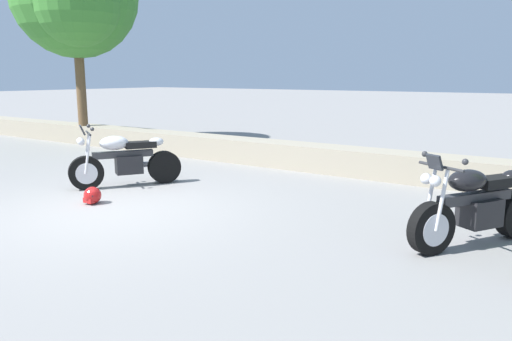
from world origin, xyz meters
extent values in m
plane|color=gray|center=(0.00, 0.00, 0.00)|extent=(120.00, 120.00, 0.00)
cube|color=gray|center=(0.00, 4.80, 0.28)|extent=(36.00, 0.80, 0.55)
cylinder|color=black|center=(-1.50, 0.73, 0.31)|extent=(0.44, 0.60, 0.62)
cylinder|color=black|center=(-0.75, 1.96, 0.31)|extent=(0.48, 0.62, 0.62)
cylinder|color=silver|center=(-1.50, 0.73, 0.31)|extent=(0.34, 0.41, 0.38)
cube|color=black|center=(-1.10, 1.38, 0.41)|extent=(0.52, 0.58, 0.34)
cube|color=#2D2D30|center=(-1.15, 1.30, 0.61)|extent=(0.69, 1.01, 0.12)
ellipsoid|color=#BCBCC1|center=(-1.23, 1.17, 0.83)|extent=(0.56, 0.62, 0.26)
cube|color=black|center=(-0.98, 1.58, 0.77)|extent=(0.51, 0.61, 0.12)
ellipsoid|color=#BCBCC1|center=(-0.83, 1.84, 0.81)|extent=(0.33, 0.35, 0.16)
cylinder|color=#2D2D30|center=(-1.46, 0.79, 1.03)|extent=(0.58, 0.37, 0.04)
sphere|color=silver|center=(-1.47, 0.64, 0.89)|extent=(0.13, 0.13, 0.13)
sphere|color=silver|center=(-1.59, 0.71, 0.89)|extent=(0.13, 0.13, 0.13)
cube|color=#26282D|center=(-1.51, 0.71, 1.09)|extent=(0.22, 0.19, 0.18)
cylinder|color=silver|center=(-1.02, 1.83, 0.36)|extent=(0.29, 0.38, 0.11)
cylinder|color=silver|center=(-1.40, 0.71, 0.67)|extent=(0.12, 0.16, 0.73)
cylinder|color=silver|center=(-1.56, 0.81, 0.67)|extent=(0.12, 0.16, 0.73)
sphere|color=#2D2D30|center=(-1.18, 0.67, 1.13)|extent=(0.07, 0.07, 0.07)
sphere|color=#2D2D30|center=(-1.70, 0.98, 1.13)|extent=(0.07, 0.07, 0.07)
cylinder|color=black|center=(4.60, 0.88, 0.31)|extent=(0.43, 0.61, 0.62)
cylinder|color=silver|center=(4.60, 0.88, 0.31)|extent=(0.33, 0.41, 0.38)
cube|color=black|center=(4.98, 1.54, 0.41)|extent=(0.52, 0.58, 0.34)
cube|color=#2D2D30|center=(4.93, 1.45, 0.61)|extent=(0.67, 1.02, 0.12)
ellipsoid|color=black|center=(4.86, 1.32, 0.83)|extent=(0.56, 0.62, 0.26)
cube|color=black|center=(5.10, 1.74, 0.77)|extent=(0.51, 0.61, 0.12)
cylinder|color=#2D2D30|center=(4.64, 0.94, 1.03)|extent=(0.59, 0.36, 0.04)
sphere|color=silver|center=(4.63, 0.79, 0.89)|extent=(0.13, 0.13, 0.13)
sphere|color=silver|center=(4.51, 0.86, 0.89)|extent=(0.13, 0.13, 0.13)
cube|color=#26282D|center=(4.59, 0.86, 1.09)|extent=(0.22, 0.18, 0.18)
cylinder|color=silver|center=(5.06, 1.99, 0.36)|extent=(0.29, 0.38, 0.11)
cylinder|color=silver|center=(4.69, 0.86, 0.67)|extent=(0.12, 0.16, 0.73)
cylinder|color=silver|center=(4.54, 0.95, 0.67)|extent=(0.12, 0.16, 0.73)
sphere|color=#2D2D30|center=(4.92, 0.83, 1.13)|extent=(0.07, 0.07, 0.07)
sphere|color=#2D2D30|center=(4.40, 1.13, 1.13)|extent=(0.07, 0.07, 0.07)
sphere|color=#B21919|center=(-0.57, 0.13, 0.14)|extent=(0.28, 0.28, 0.28)
ellipsoid|color=black|center=(-0.57, 0.06, 0.15)|extent=(0.23, 0.06, 0.12)
cube|color=#B21919|center=(-0.57, 0.06, 0.07)|extent=(0.20, 0.08, 0.08)
cylinder|color=brown|center=(-6.82, 4.64, 1.77)|extent=(0.28, 0.28, 2.44)
sphere|color=#387A2D|center=(-6.00, 4.09, 3.99)|extent=(2.35, 2.35, 2.35)
camera|label=1|loc=(6.04, -4.80, 2.05)|focal=34.82mm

